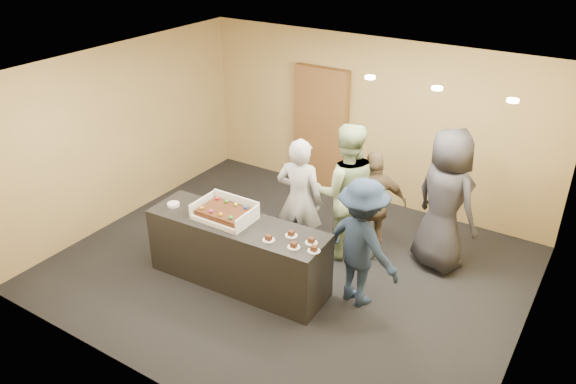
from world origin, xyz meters
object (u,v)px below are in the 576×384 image
object	(u,v)px
serving_counter	(238,252)
person_server_grey	(300,200)
person_dark_suit	(445,200)
sheet_cake	(224,212)
cake_box	(226,214)
storage_cabinet	(320,130)
person_sage_man	(346,192)
person_brown_extra	(373,206)
plate_stack	(173,204)
person_navy_man	(362,243)

from	to	relation	value
serving_counter	person_server_grey	bearing A→B (deg)	67.34
person_server_grey	person_dark_suit	distance (m)	1.93
sheet_cake	person_server_grey	world-z (taller)	person_server_grey
cake_box	storage_cabinet	bearing A→B (deg)	96.03
sheet_cake	person_sage_man	world-z (taller)	person_sage_man
person_server_grey	storage_cabinet	bearing A→B (deg)	-78.81
person_server_grey	person_brown_extra	world-z (taller)	person_server_grey
serving_counter	person_dark_suit	bearing A→B (deg)	38.25
serving_counter	person_server_grey	distance (m)	1.11
person_server_grey	person_brown_extra	xyz separation A→B (m)	(0.84, 0.56, -0.10)
cake_box	person_brown_extra	xyz separation A→B (m)	(1.37, 1.48, -0.16)
storage_cabinet	person_sage_man	bearing A→B (deg)	-51.33
plate_stack	person_sage_man	xyz separation A→B (m)	(1.81, 1.44, 0.06)
serving_counter	person_navy_man	xyz separation A→B (m)	(1.50, 0.50, 0.39)
storage_cabinet	plate_stack	size ratio (longest dim) A/B	13.18
serving_counter	person_navy_man	size ratio (longest dim) A/B	1.44
plate_stack	person_dark_suit	distance (m)	3.59
person_sage_man	person_dark_suit	size ratio (longest dim) A/B	0.99
storage_cabinet	person_brown_extra	bearing A→B (deg)	-41.79
storage_cabinet	person_dark_suit	xyz separation A→B (m)	(2.57, -1.22, -0.07)
storage_cabinet	person_navy_man	bearing A→B (deg)	-51.60
serving_counter	cake_box	bearing A→B (deg)	168.88
sheet_cake	person_brown_extra	bearing A→B (deg)	47.68
sheet_cake	person_sage_man	xyz separation A→B (m)	(1.03, 1.34, -0.02)
person_sage_man	person_brown_extra	world-z (taller)	person_sage_man
cake_box	sheet_cake	xyz separation A→B (m)	(-0.00, -0.03, 0.05)
sheet_cake	person_server_grey	bearing A→B (deg)	60.83
storage_cabinet	person_dark_suit	size ratio (longest dim) A/B	1.07
storage_cabinet	sheet_cake	distance (m)	3.04
sheet_cake	plate_stack	bearing A→B (deg)	-172.77
plate_stack	serving_counter	bearing A→B (deg)	5.85
serving_counter	sheet_cake	xyz separation A→B (m)	(-0.19, -0.00, 0.55)
person_server_grey	person_dark_suit	bearing A→B (deg)	-165.05
storage_cabinet	cake_box	xyz separation A→B (m)	(0.32, -2.99, -0.12)
cake_box	person_navy_man	xyz separation A→B (m)	(1.68, 0.47, -0.11)
cake_box	person_sage_man	xyz separation A→B (m)	(1.03, 1.31, 0.03)
serving_counter	cake_box	size ratio (longest dim) A/B	3.24
person_server_grey	person_sage_man	distance (m)	0.64
person_brown_extra	sheet_cake	bearing A→B (deg)	8.53
plate_stack	person_navy_man	distance (m)	2.54
sheet_cake	person_sage_man	size ratio (longest dim) A/B	0.32
person_sage_man	person_dark_suit	bearing A→B (deg)	167.31
plate_stack	person_sage_man	size ratio (longest dim) A/B	0.08
person_server_grey	person_navy_man	xyz separation A→B (m)	(1.15, -0.46, -0.05)
person_brown_extra	person_server_grey	bearing A→B (deg)	-5.72
sheet_cake	person_dark_suit	bearing A→B (deg)	38.52
cake_box	plate_stack	world-z (taller)	cake_box
sheet_cake	person_dark_suit	xyz separation A→B (m)	(2.26, 1.80, -0.00)
cake_box	person_server_grey	size ratio (longest dim) A/B	0.42
plate_stack	person_brown_extra	size ratio (longest dim) A/B	0.10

